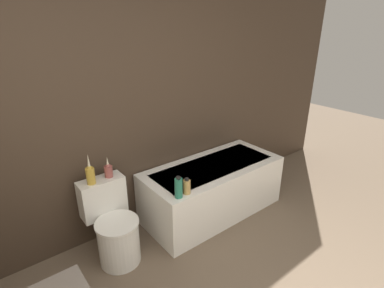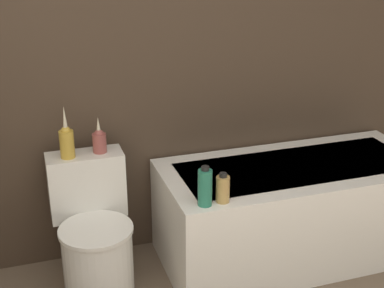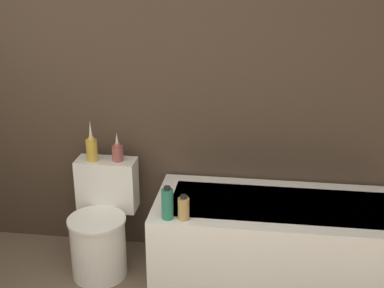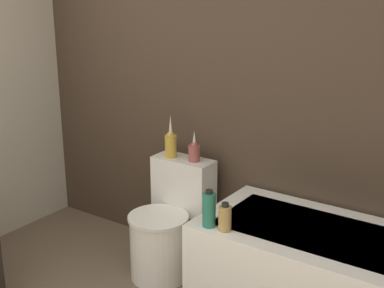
{
  "view_description": "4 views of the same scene",
  "coord_description": "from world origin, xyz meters",
  "px_view_note": "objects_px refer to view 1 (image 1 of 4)",
  "views": [
    {
      "loc": [
        -1.16,
        -0.23,
        2.02
      ],
      "look_at": [
        0.42,
        1.77,
        0.96
      ],
      "focal_mm": 28.0,
      "sensor_mm": 36.0,
      "label": 1
    },
    {
      "loc": [
        -0.62,
        -0.54,
        1.81
      ],
      "look_at": [
        0.11,
        1.69,
        0.87
      ],
      "focal_mm": 50.0,
      "sensor_mm": 36.0,
      "label": 2
    },
    {
      "loc": [
        0.66,
        -1.09,
        2.09
      ],
      "look_at": [
        0.28,
        1.68,
        1.02
      ],
      "focal_mm": 50.0,
      "sensor_mm": 36.0,
      "label": 3
    },
    {
      "loc": [
        1.52,
        -0.53,
        1.81
      ],
      "look_at": [
        0.04,
        1.61,
        1.01
      ],
      "focal_mm": 50.0,
      "sensor_mm": 36.0,
      "label": 4
    }
  ],
  "objects_px": {
    "toilet": "(114,227)",
    "shampoo_bottle_tall": "(179,188)",
    "vase_gold": "(90,174)",
    "shampoo_bottle_short": "(187,187)",
    "bathtub": "(212,188)",
    "vase_silver": "(108,170)"
  },
  "relations": [
    {
      "from": "toilet",
      "to": "shampoo_bottle_tall",
      "type": "distance_m",
      "value": 0.69
    },
    {
      "from": "vase_gold",
      "to": "shampoo_bottle_short",
      "type": "height_order",
      "value": "vase_gold"
    },
    {
      "from": "vase_gold",
      "to": "shampoo_bottle_tall",
      "type": "xyz_separation_m",
      "value": [
        0.59,
        -0.46,
        -0.14
      ]
    },
    {
      "from": "bathtub",
      "to": "vase_gold",
      "type": "height_order",
      "value": "vase_gold"
    },
    {
      "from": "bathtub",
      "to": "vase_silver",
      "type": "distance_m",
      "value": 1.2
    },
    {
      "from": "bathtub",
      "to": "shampoo_bottle_tall",
      "type": "bearing_deg",
      "value": -157.34
    },
    {
      "from": "bathtub",
      "to": "toilet",
      "type": "bearing_deg",
      "value": 178.73
    },
    {
      "from": "vase_gold",
      "to": "shampoo_bottle_short",
      "type": "xyz_separation_m",
      "value": [
        0.68,
        -0.46,
        -0.16
      ]
    },
    {
      "from": "toilet",
      "to": "shampoo_bottle_tall",
      "type": "relative_size",
      "value": 3.51
    },
    {
      "from": "vase_silver",
      "to": "shampoo_bottle_tall",
      "type": "distance_m",
      "value": 0.65
    },
    {
      "from": "vase_gold",
      "to": "shampoo_bottle_tall",
      "type": "relative_size",
      "value": 1.37
    },
    {
      "from": "vase_silver",
      "to": "shampoo_bottle_short",
      "type": "distance_m",
      "value": 0.71
    },
    {
      "from": "bathtub",
      "to": "shampoo_bottle_tall",
      "type": "xyz_separation_m",
      "value": [
        -0.65,
        -0.27,
        0.38
      ]
    },
    {
      "from": "vase_gold",
      "to": "shampoo_bottle_short",
      "type": "relative_size",
      "value": 1.82
    },
    {
      "from": "bathtub",
      "to": "toilet",
      "type": "height_order",
      "value": "toilet"
    },
    {
      "from": "shampoo_bottle_short",
      "to": "vase_gold",
      "type": "bearing_deg",
      "value": 146.3
    },
    {
      "from": "bathtub",
      "to": "vase_gold",
      "type": "distance_m",
      "value": 1.36
    },
    {
      "from": "shampoo_bottle_tall",
      "to": "toilet",
      "type": "bearing_deg",
      "value": 149.46
    },
    {
      "from": "vase_gold",
      "to": "shampoo_bottle_tall",
      "type": "distance_m",
      "value": 0.76
    },
    {
      "from": "vase_silver",
      "to": "shampoo_bottle_tall",
      "type": "bearing_deg",
      "value": -48.76
    },
    {
      "from": "bathtub",
      "to": "shampoo_bottle_short",
      "type": "distance_m",
      "value": 0.71
    },
    {
      "from": "shampoo_bottle_tall",
      "to": "shampoo_bottle_short",
      "type": "xyz_separation_m",
      "value": [
        0.09,
        0.0,
        -0.03
      ]
    }
  ]
}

